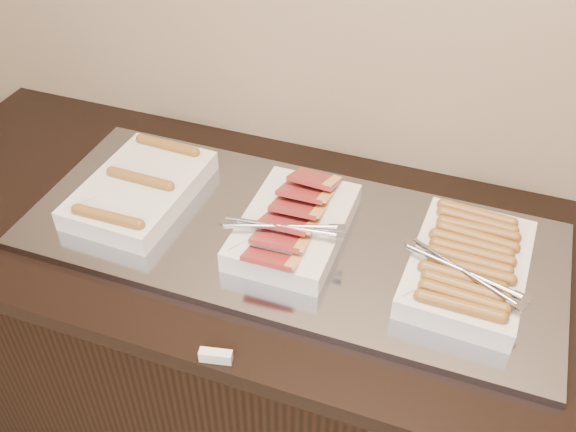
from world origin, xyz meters
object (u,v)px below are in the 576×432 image
Objects in this scene: warming_tray at (289,236)px; counter at (293,362)px; dish_left at (141,188)px; dish_right at (468,265)px; dish_center at (293,225)px.

counter is at bearing 0.00° from warming_tray.
counter is at bearing 2.08° from dish_left.
counter is 0.63m from dish_right.
dish_center reaches higher than warming_tray.
dish_right is at bearing -0.58° from warming_tray.
dish_left is 0.39m from dish_center.
dish_center is (0.39, -0.00, 0.01)m from dish_left.
warming_tray is 0.39m from dish_right.
warming_tray is 3.42× the size of dish_center.
dish_left is at bearing 179.36° from dish_center.
dish_center is at bearing -24.16° from warming_tray.
dish_right is at bearing 1.79° from dish_left.
warming_tray is 0.38m from dish_left.
dish_center reaches higher than dish_right.
counter is 5.87× the size of dish_center.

